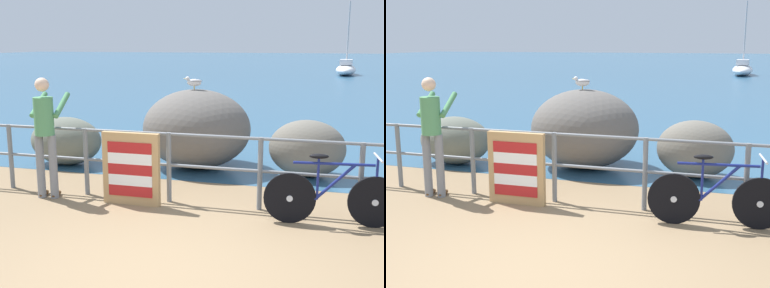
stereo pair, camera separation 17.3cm
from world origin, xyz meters
TOP-DOWN VIEW (x-y plane):
  - ground_plane at (0.00, 20.00)m, footprint 120.00×120.00m
  - sea_surface at (0.00, 48.28)m, footprint 120.00×90.00m
  - promenade_railing at (0.00, 2.19)m, footprint 9.23×0.07m
  - bicycle at (1.61, 1.84)m, footprint 1.69×0.48m
  - person_at_railing at (-2.45, 1.91)m, footprint 0.50×0.66m
  - folded_deckchair_stack at (-1.13, 1.94)m, footprint 0.84×0.10m
  - breakwater_boulder_main at (-0.79, 4.25)m, footprint 1.98×1.81m
  - breakwater_boulder_left at (-3.22, 3.80)m, footprint 1.38×0.97m
  - breakwater_boulder_right at (1.20, 4.13)m, footprint 1.30×0.98m
  - seagull at (-0.83, 4.21)m, footprint 0.34×0.14m
  - sailboat at (2.59, 31.25)m, footprint 1.61×4.48m

SIDE VIEW (x-z plane):
  - ground_plane at x=0.00m, z-range -0.10..0.00m
  - sea_surface at x=0.00m, z-range 0.00..0.01m
  - bicycle at x=1.61m, z-range -0.07..0.85m
  - sailboat at x=2.59m, z-range -2.03..2.87m
  - breakwater_boulder_left at x=-3.22m, z-range 0.00..0.90m
  - breakwater_boulder_right at x=1.20m, z-range 0.00..0.98m
  - folded_deckchair_stack at x=-1.13m, z-range 0.00..1.04m
  - promenade_railing at x=0.00m, z-range 0.12..1.15m
  - breakwater_boulder_main at x=-0.79m, z-range 0.00..1.44m
  - person_at_railing at x=-2.45m, z-range 0.10..1.88m
  - seagull at x=-0.83m, z-range 1.46..1.69m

